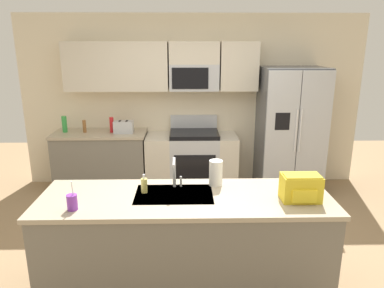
{
  "coord_description": "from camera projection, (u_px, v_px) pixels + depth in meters",
  "views": [
    {
      "loc": [
        -0.12,
        -3.4,
        2.18
      ],
      "look_at": [
        -0.04,
        0.6,
        1.05
      ],
      "focal_mm": 33.6,
      "sensor_mm": 36.0,
      "label": 1
    }
  ],
  "objects": [
    {
      "name": "bottle_red",
      "position": [
        112.0,
        125.0,
        5.3
      ],
      "size": [
        0.06,
        0.06,
        0.23
      ],
      "primitive_type": "cylinder",
      "color": "red",
      "rests_on": "back_counter"
    },
    {
      "name": "back_counter",
      "position": [
        102.0,
        161.0,
        5.45
      ],
      "size": [
        1.36,
        0.63,
        0.9
      ],
      "color": "slate",
      "rests_on": "ground"
    },
    {
      "name": "pepper_mill",
      "position": [
        84.0,
        126.0,
        5.3
      ],
      "size": [
        0.05,
        0.05,
        0.18
      ],
      "primitive_type": "cylinder",
      "color": "brown",
      "rests_on": "back_counter"
    },
    {
      "name": "ground_plane",
      "position": [
        196.0,
        253.0,
        3.87
      ],
      "size": [
        9.0,
        9.0,
        0.0
      ],
      "primitive_type": "plane",
      "color": "#997A56",
      "rests_on": "ground"
    },
    {
      "name": "kitchen_wall_unit",
      "position": [
        183.0,
        91.0,
        5.47
      ],
      "size": [
        5.2,
        0.43,
        2.6
      ],
      "color": "beige",
      "rests_on": "ground"
    },
    {
      "name": "range_oven",
      "position": [
        192.0,
        161.0,
        5.48
      ],
      "size": [
        1.36,
        0.61,
        1.1
      ],
      "color": "#B7BABF",
      "rests_on": "ground"
    },
    {
      "name": "refrigerator",
      "position": [
        290.0,
        131.0,
        5.31
      ],
      "size": [
        0.9,
        0.76,
        1.85
      ],
      "color": "#4C4F54",
      "rests_on": "ground"
    },
    {
      "name": "bottle_green",
      "position": [
        65.0,
        124.0,
        5.3
      ],
      "size": [
        0.07,
        0.07,
        0.24
      ],
      "primitive_type": "cylinder",
      "color": "green",
      "rests_on": "back_counter"
    },
    {
      "name": "island_counter",
      "position": [
        186.0,
        242.0,
        3.23
      ],
      "size": [
        2.53,
        0.82,
        0.9
      ],
      "color": "slate",
      "rests_on": "ground"
    },
    {
      "name": "drink_cup_purple",
      "position": [
        72.0,
        202.0,
        2.84
      ],
      "size": [
        0.08,
        0.08,
        0.25
      ],
      "color": "purple",
      "rests_on": "island_counter"
    },
    {
      "name": "backpack",
      "position": [
        301.0,
        187.0,
        3.0
      ],
      "size": [
        0.32,
        0.22,
        0.23
      ],
      "color": "yellow",
      "rests_on": "island_counter"
    },
    {
      "name": "paper_towel_roll",
      "position": [
        216.0,
        173.0,
        3.32
      ],
      "size": [
        0.12,
        0.12,
        0.24
      ],
      "primitive_type": "cylinder",
      "color": "white",
      "rests_on": "island_counter"
    },
    {
      "name": "toaster",
      "position": [
        124.0,
        127.0,
        5.26
      ],
      "size": [
        0.28,
        0.16,
        0.18
      ],
      "color": "#B7BABF",
      "rests_on": "back_counter"
    },
    {
      "name": "soap_dispenser",
      "position": [
        144.0,
        185.0,
        3.17
      ],
      "size": [
        0.06,
        0.06,
        0.17
      ],
      "color": "#D8CC66",
      "rests_on": "island_counter"
    },
    {
      "name": "sink_faucet",
      "position": [
        175.0,
        171.0,
        3.25
      ],
      "size": [
        0.09,
        0.21,
        0.28
      ],
      "color": "#B7BABF",
      "rests_on": "island_counter"
    }
  ]
}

